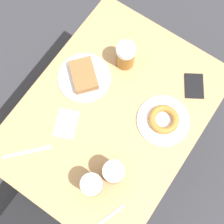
% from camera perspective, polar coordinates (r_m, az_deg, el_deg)
% --- Properties ---
extents(ground_plane, '(8.00, 8.00, 0.00)m').
position_cam_1_polar(ground_plane, '(2.15, -0.00, -5.58)').
color(ground_plane, '#333338').
extents(table, '(0.79, 1.04, 0.72)m').
position_cam_1_polar(table, '(1.51, -0.00, -0.86)').
color(table, tan).
rests_on(table, ground_plane).
extents(plate_with_cake, '(0.26, 0.26, 0.05)m').
position_cam_1_polar(plate_with_cake, '(1.50, -5.16, 6.53)').
color(plate_with_cake, silver).
rests_on(plate_with_cake, table).
extents(plate_with_donut, '(0.24, 0.24, 0.04)m').
position_cam_1_polar(plate_with_donut, '(1.45, 9.38, -1.44)').
color(plate_with_donut, silver).
rests_on(plate_with_donut, table).
extents(beer_mug_left, '(0.09, 0.09, 0.14)m').
position_cam_1_polar(beer_mug_left, '(1.33, -3.61, -13.22)').
color(beer_mug_left, '#8C5619').
rests_on(beer_mug_left, table).
extents(beer_mug_center, '(0.09, 0.09, 0.14)m').
position_cam_1_polar(beer_mug_center, '(1.48, 2.48, 10.27)').
color(beer_mug_center, '#8C5619').
rests_on(beer_mug_center, table).
extents(beer_mug_right, '(0.09, 0.09, 0.14)m').
position_cam_1_polar(beer_mug_right, '(1.33, 0.28, -11.06)').
color(beer_mug_right, '#8C5619').
rests_on(beer_mug_right, table).
extents(napkin_folded, '(0.14, 0.16, 0.00)m').
position_cam_1_polar(napkin_folded, '(1.45, -8.38, -2.12)').
color(napkin_folded, white).
rests_on(napkin_folded, table).
extents(fork, '(0.07, 0.16, 0.00)m').
position_cam_1_polar(fork, '(1.39, -0.69, -18.68)').
color(fork, silver).
rests_on(fork, table).
extents(knife, '(0.16, 0.17, 0.00)m').
position_cam_1_polar(knife, '(1.46, -15.23, -7.06)').
color(knife, silver).
rests_on(knife, table).
extents(passport_near_edge, '(0.14, 0.15, 0.01)m').
position_cam_1_polar(passport_near_edge, '(1.54, 14.79, 4.64)').
color(passport_near_edge, black).
rests_on(passport_near_edge, table).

